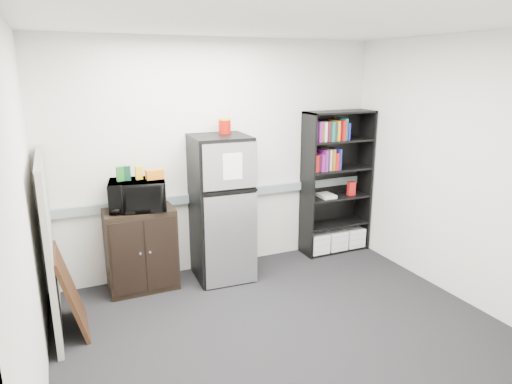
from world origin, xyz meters
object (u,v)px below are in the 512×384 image
cubicle_partition (49,244)px  microwave (138,195)px  bookshelf (336,184)px  refrigerator (221,208)px  cabinet (141,249)px

cubicle_partition → microwave: cubicle_partition is taller
bookshelf → refrigerator: (-1.64, -0.14, -0.09)m
cubicle_partition → microwave: 1.01m
cubicle_partition → refrigerator: 1.82m
microwave → refrigerator: size_ratio=0.35×
cubicle_partition → refrigerator: refrigerator is taller
cabinet → refrigerator: (0.91, -0.08, 0.37)m
cabinet → cubicle_partition: bearing=-154.5°
cubicle_partition → cabinet: bearing=25.5°
bookshelf → cubicle_partition: bearing=-171.9°
microwave → cubicle_partition: bearing=-144.6°
cubicle_partition → refrigerator: size_ratio=0.98×
cabinet → microwave: size_ratio=1.59×
cabinet → microwave: bearing=-90.0°
bookshelf → microwave: bearing=-178.2°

